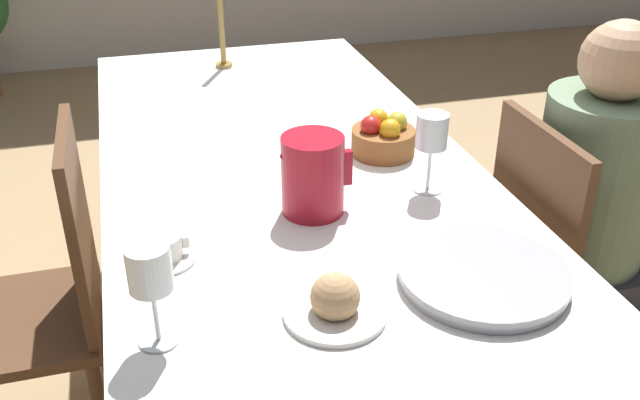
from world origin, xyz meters
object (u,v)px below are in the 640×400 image
teacup_near_person (163,249)px  serving_tray (483,275)px  red_pitcher (313,175)px  bread_plate (335,303)px  wine_glass_water (432,134)px  wine_glass_juice (150,274)px  chair_opposite (43,298)px  candlestick_tall (221,27)px  person_seated (602,204)px  fruit_bowl (383,137)px  chair_person_side (562,278)px

teacup_near_person → serving_tray: (0.60, -0.25, -0.01)m
red_pitcher → bread_plate: red_pitcher is taller
wine_glass_water → wine_glass_juice: 0.79m
chair_opposite → teacup_near_person: (0.31, -0.33, 0.30)m
teacup_near_person → wine_glass_water: bearing=12.0°
wine_glass_water → candlestick_tall: candlestick_tall is taller
person_seated → fruit_bowl: 0.59m
bread_plate → wine_glass_juice: bearing=177.5°
serving_tray → fruit_bowl: fruit_bowl is taller
serving_tray → fruit_bowl: (0.01, 0.62, 0.03)m
chair_opposite → teacup_near_person: bearing=-136.8°
fruit_bowl → chair_opposite: bearing=-177.6°
red_pitcher → candlestick_tall: candlestick_tall is taller
bread_plate → candlestick_tall: size_ratio=0.53×
red_pitcher → wine_glass_juice: bearing=-135.6°
chair_opposite → wine_glass_juice: 0.77m
chair_person_side → person_seated: person_seated is taller
candlestick_tall → wine_glass_water: bearing=-72.7°
person_seated → wine_glass_juice: size_ratio=5.95×
red_pitcher → wine_glass_juice: (-0.38, -0.37, 0.05)m
red_pitcher → bread_plate: 0.40m
chair_person_side → person_seated: bearing=101.5°
person_seated → wine_glass_juice: 1.21m
bread_plate → wine_glass_water: bearing=48.8°
chair_person_side → wine_glass_juice: wine_glass_juice is taller
chair_person_side → candlestick_tall: size_ratio=2.54×
wine_glass_water → serving_tray: (-0.05, -0.39, -0.13)m
red_pitcher → wine_glass_water: (0.30, 0.02, 0.05)m
chair_person_side → candlestick_tall: (-0.71, 1.17, 0.42)m
person_seated → serving_tray: person_seated is taller
person_seated → bread_plate: size_ratio=6.04×
wine_glass_water → chair_opposite: bearing=168.8°
red_pitcher → fruit_bowl: size_ratio=1.09×
red_pitcher → serving_tray: size_ratio=0.55×
wine_glass_water → teacup_near_person: size_ratio=1.43×
chair_person_side → red_pitcher: size_ratio=4.96×
red_pitcher → wine_glass_juice: 0.54m
teacup_near_person → bread_plate: bread_plate is taller
red_pitcher → wine_glass_water: size_ratio=0.94×
chair_person_side → serving_tray: 0.59m
chair_person_side → fruit_bowl: size_ratio=5.41×
chair_opposite → wine_glass_water: bearing=-101.2°
wine_glass_juice → teacup_near_person: 0.29m
wine_glass_juice → serving_tray: size_ratio=0.58×
wine_glass_water → wine_glass_juice: (-0.68, -0.40, -0.00)m
wine_glass_juice → fruit_bowl: 0.91m
wine_glass_water → candlestick_tall: (-0.33, 1.08, -0.00)m
serving_tray → candlestick_tall: (-0.29, 1.47, 0.13)m
red_pitcher → bread_plate: size_ratio=0.97×
chair_person_side → red_pitcher: 0.77m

